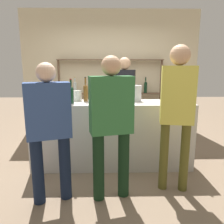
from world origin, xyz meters
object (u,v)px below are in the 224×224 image
counter_bottle_2 (184,95)px  ice_bucket (136,93)px  counter_bottle_0 (114,92)px  counter_bottle_4 (168,95)px  customer_center (111,119)px  server_behind_counter (124,94)px  customer_right (177,106)px  counter_bottle_3 (121,93)px  cork_jar (77,96)px  wine_glass (65,93)px  customer_left (49,124)px  counter_bottle_1 (71,94)px  counter_bottle_5 (86,92)px

counter_bottle_2 → ice_bucket: counter_bottle_2 is taller
counter_bottle_0 → counter_bottle_4: counter_bottle_0 is taller
counter_bottle_0 → customer_center: customer_center is taller
server_behind_counter → customer_right: customer_right is taller
counter_bottle_3 → customer_center: 1.12m
counter_bottle_2 → cork_jar: 1.63m
counter_bottle_2 → wine_glass: size_ratio=1.85×
customer_right → customer_left: bearing=108.2°
ice_bucket → counter_bottle_0: bearing=167.9°
counter_bottle_1 → counter_bottle_0: bearing=23.9°
counter_bottle_1 → ice_bucket: size_ratio=1.46×
server_behind_counter → counter_bottle_1: bearing=-28.5°
counter_bottle_3 → customer_right: customer_right is taller
counter_bottle_1 → customer_right: bearing=-25.2°
counter_bottle_0 → counter_bottle_1: counter_bottle_1 is taller
counter_bottle_2 → counter_bottle_4: counter_bottle_2 is taller
counter_bottle_1 → counter_bottle_3: (0.74, 0.29, -0.01)m
counter_bottle_2 → customer_right: bearing=-115.6°
server_behind_counter → counter_bottle_2: bearing=56.1°
counter_bottle_0 → server_behind_counter: bearing=71.3°
counter_bottle_0 → counter_bottle_3: bearing=5.9°
customer_right → wine_glass: bearing=69.3°
customer_right → cork_jar: bearing=65.4°
counter_bottle_3 → wine_glass: 0.88m
counter_bottle_2 → customer_right: size_ratio=0.18×
counter_bottle_2 → customer_left: 1.97m
counter_bottle_1 → cork_jar: (0.05, 0.27, -0.06)m
counter_bottle_2 → customer_left: bearing=-155.1°
counter_bottle_0 → cork_jar: counter_bottle_0 is taller
ice_bucket → customer_center: (-0.41, -1.01, -0.17)m
counter_bottle_3 → counter_bottle_4: size_ratio=1.12×
cork_jar → customer_center: size_ratio=0.10×
wine_glass → ice_bucket: size_ratio=0.71×
customer_left → customer_center: customer_center is taller
counter_bottle_0 → cork_jar: (-0.58, -0.01, -0.06)m
cork_jar → customer_center: 1.19m
counter_bottle_4 → customer_right: bearing=-96.7°
wine_glass → customer_center: 1.28m
cork_jar → customer_right: bearing=-34.9°
counter_bottle_0 → counter_bottle_2: bearing=-16.6°
counter_bottle_1 → counter_bottle_5: size_ratio=0.96×
counter_bottle_4 → counter_bottle_1: bearing=-178.2°
counter_bottle_4 → cork_jar: (-1.39, 0.23, -0.04)m
counter_bottle_4 → customer_left: (-1.56, -0.89, -0.21)m
counter_bottle_3 → counter_bottle_4: (0.70, -0.25, -0.01)m
counter_bottle_4 → cork_jar: bearing=170.7°
counter_bottle_0 → server_behind_counter: 0.66m
customer_left → counter_bottle_1: bearing=-25.7°
counter_bottle_5 → customer_left: size_ratio=0.24×
wine_glass → customer_left: customer_left is taller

